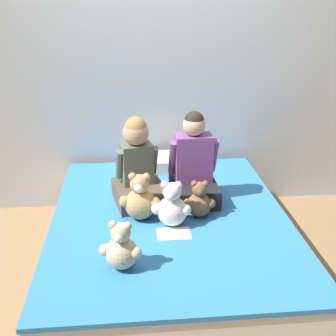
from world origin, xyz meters
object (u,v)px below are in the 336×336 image
(teddy_bear_held_by_right_child, at_px, (199,201))
(sign_card, at_px, (174,234))
(pillow_at_headboard, at_px, (161,163))
(bed, at_px, (170,243))
(teddy_bear_at_foot_of_bed, at_px, (121,249))
(teddy_bear_held_by_left_child, at_px, (140,200))
(teddy_bear_between_children, at_px, (171,207))
(child_on_left, at_px, (138,169))
(child_on_right, at_px, (194,167))

(teddy_bear_held_by_right_child, bearing_deg, sign_card, -125.23)
(pillow_at_headboard, bearing_deg, bed, -90.00)
(bed, height_order, teddy_bear_at_foot_of_bed, teddy_bear_at_foot_of_bed)
(teddy_bear_held_by_left_child, distance_m, teddy_bear_between_children, 0.22)
(child_on_left, distance_m, teddy_bear_at_foot_of_bed, 0.82)
(bed, height_order, teddy_bear_held_by_right_child, teddy_bear_held_by_right_child)
(bed, relative_size, child_on_right, 3.10)
(teddy_bear_between_children, bearing_deg, child_on_right, 71.22)
(teddy_bear_held_by_left_child, bearing_deg, bed, 17.53)
(child_on_right, xyz_separation_m, teddy_bear_held_by_left_child, (-0.39, -0.26, -0.11))
(teddy_bear_held_by_left_child, relative_size, teddy_bear_at_foot_of_bed, 1.15)
(teddy_bear_between_children, distance_m, teddy_bear_at_foot_of_bed, 0.54)
(bed, distance_m, pillow_at_headboard, 0.86)
(pillow_at_headboard, relative_size, sign_card, 2.20)
(teddy_bear_between_children, xyz_separation_m, pillow_at_headboard, (0.00, 0.95, -0.07))
(child_on_right, bearing_deg, teddy_bear_held_by_left_child, -147.96)
(child_on_left, distance_m, teddy_bear_held_by_left_child, 0.28)
(child_on_left, xyz_separation_m, pillow_at_headboard, (0.21, 0.59, -0.19))
(teddy_bear_held_by_left_child, bearing_deg, child_on_left, 100.50)
(teddy_bear_held_by_left_child, xyz_separation_m, sign_card, (0.20, -0.22, -0.13))
(bed, relative_size, teddy_bear_held_by_right_child, 7.78)
(teddy_bear_held_by_left_child, bearing_deg, child_on_right, 43.14)
(teddy_bear_between_children, bearing_deg, teddy_bear_held_by_right_child, 36.17)
(child_on_left, relative_size, sign_card, 2.95)
(sign_card, bearing_deg, teddy_bear_held_by_right_child, 48.49)
(child_on_left, relative_size, teddy_bear_between_children, 2.01)
(teddy_bear_between_children, height_order, teddy_bear_at_foot_of_bed, teddy_bear_between_children)
(bed, xyz_separation_m, teddy_bear_between_children, (-0.00, -0.13, 0.36))
(child_on_left, relative_size, child_on_right, 0.95)
(bed, bearing_deg, child_on_right, 50.81)
(child_on_left, xyz_separation_m, teddy_bear_held_by_right_child, (0.40, -0.27, -0.14))
(child_on_left, relative_size, teddy_bear_held_by_left_child, 1.90)
(teddy_bear_at_foot_of_bed, relative_size, pillow_at_headboard, 0.61)
(teddy_bear_at_foot_of_bed, bearing_deg, teddy_bear_between_children, 68.46)
(child_on_right, distance_m, teddy_bear_at_foot_of_bed, 0.96)
(pillow_at_headboard, bearing_deg, child_on_left, -109.52)
(teddy_bear_held_by_right_child, distance_m, sign_card, 0.31)
(bed, xyz_separation_m, teddy_bear_held_by_left_child, (-0.20, -0.03, 0.36))
(bed, bearing_deg, teddy_bear_held_by_left_child, -171.67)
(pillow_at_headboard, bearing_deg, teddy_bear_at_foot_of_bed, -102.94)
(sign_card, bearing_deg, child_on_right, 68.53)
(teddy_bear_held_by_left_child, xyz_separation_m, pillow_at_headboard, (0.20, 0.85, -0.08))
(child_on_left, height_order, teddy_bear_held_by_left_child, child_on_left)
(teddy_bear_held_by_right_child, bearing_deg, child_on_right, 96.47)
(sign_card, bearing_deg, teddy_bear_held_by_left_child, 132.33)
(child_on_left, height_order, pillow_at_headboard, child_on_left)
(teddy_bear_held_by_right_child, relative_size, sign_card, 1.23)
(child_on_left, height_order, teddy_bear_held_by_right_child, child_on_left)
(bed, bearing_deg, teddy_bear_held_by_right_child, -10.02)
(child_on_right, relative_size, teddy_bear_held_by_right_child, 2.51)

